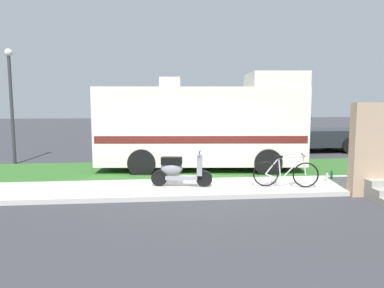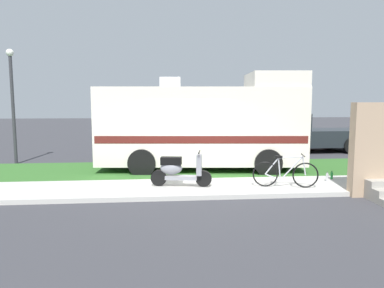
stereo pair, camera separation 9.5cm
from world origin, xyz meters
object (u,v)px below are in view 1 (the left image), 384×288
(motorhome_rv, at_px, (203,124))
(bottle_spare, at_px, (327,177))
(scooter, at_px, (179,170))
(bottle_green, at_px, (331,175))
(street_lamp_post, at_px, (11,95))
(pickup_truck_near, at_px, (294,131))
(bicycle, at_px, (286,173))
(pickup_truck_far, at_px, (265,126))

(motorhome_rv, bearing_deg, bottle_spare, -39.65)
(scooter, bearing_deg, bottle_green, 6.23)
(street_lamp_post, bearing_deg, scooter, -38.13)
(pickup_truck_near, distance_m, bottle_spare, 7.07)
(bicycle, bearing_deg, street_lamp_post, 150.10)
(motorhome_rv, bearing_deg, street_lamp_post, 165.67)
(scooter, relative_size, bottle_spare, 6.04)
(motorhome_rv, distance_m, bottle_spare, 4.47)
(street_lamp_post, bearing_deg, bottle_green, -21.77)
(pickup_truck_far, bearing_deg, motorhome_rv, -121.32)
(scooter, xyz_separation_m, bottle_spare, (4.32, 0.22, -0.34))
(pickup_truck_far, xyz_separation_m, bottle_green, (-0.90, -9.76, -0.76))
(street_lamp_post, bearing_deg, pickup_truck_near, 10.81)
(motorhome_rv, relative_size, scooter, 4.30)
(pickup_truck_near, height_order, bottle_spare, pickup_truck_near)
(scooter, bearing_deg, bottle_spare, 2.98)
(motorhome_rv, bearing_deg, pickup_truck_far, 58.68)
(pickup_truck_far, bearing_deg, pickup_truck_near, -81.25)
(bicycle, distance_m, bottle_green, 1.97)
(pickup_truck_far, height_order, street_lamp_post, street_lamp_post)
(pickup_truck_near, bearing_deg, bottle_green, -101.98)
(bottle_spare, distance_m, street_lamp_post, 11.58)
(motorhome_rv, height_order, scooter, motorhome_rv)
(scooter, bearing_deg, bicycle, -7.36)
(bottle_green, xyz_separation_m, bottle_spare, (-0.27, -0.28, 0.01))
(bicycle, relative_size, pickup_truck_far, 0.32)
(bottle_spare, bearing_deg, bottle_green, 45.33)
(scooter, xyz_separation_m, bottle_green, (4.59, 0.50, -0.35))
(scooter, height_order, bicycle, scooter)
(street_lamp_post, bearing_deg, pickup_truck_far, 25.47)
(bicycle, bearing_deg, motorhome_rv, 118.68)
(scooter, height_order, street_lamp_post, street_lamp_post)
(scooter, xyz_separation_m, street_lamp_post, (-6.06, 4.76, 2.06))
(scooter, xyz_separation_m, pickup_truck_far, (5.49, 10.26, 0.41))
(street_lamp_post, bearing_deg, bottle_spare, -23.59)
(pickup_truck_near, bearing_deg, motorhome_rv, -140.24)
(scooter, distance_m, bottle_green, 4.63)
(bicycle, bearing_deg, scooter, 172.64)
(motorhome_rv, xyz_separation_m, pickup_truck_far, (4.45, 7.31, -0.63))
(pickup_truck_near, xyz_separation_m, bottle_spare, (-1.66, -6.83, -0.75))
(bicycle, relative_size, bottle_spare, 6.20)
(bicycle, bearing_deg, pickup_truck_far, 76.04)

